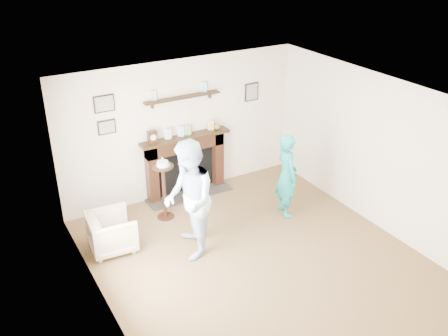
{
  "coord_description": "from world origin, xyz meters",
  "views": [
    {
      "loc": [
        -3.48,
        -5.02,
        4.54
      ],
      "look_at": [
        -0.06,
        0.9,
        1.16
      ],
      "focal_mm": 40.0,
      "sensor_mm": 36.0,
      "label": 1
    }
  ],
  "objects_px": {
    "woman": "(284,213)",
    "pedestal_table": "(164,181)",
    "man": "(191,252)",
    "armchair": "(114,249)"
  },
  "relations": [
    {
      "from": "woman",
      "to": "pedestal_table",
      "type": "xyz_separation_m",
      "value": [
        -1.84,
        0.91,
        0.69
      ]
    },
    {
      "from": "man",
      "to": "woman",
      "type": "height_order",
      "value": "man"
    },
    {
      "from": "man",
      "to": "pedestal_table",
      "type": "xyz_separation_m",
      "value": [
        0.08,
        1.12,
        0.69
      ]
    },
    {
      "from": "man",
      "to": "armchair",
      "type": "bearing_deg",
      "value": -106.15
    },
    {
      "from": "armchair",
      "to": "woman",
      "type": "distance_m",
      "value": 2.95
    },
    {
      "from": "pedestal_table",
      "to": "man",
      "type": "bearing_deg",
      "value": -94.16
    },
    {
      "from": "man",
      "to": "pedestal_table",
      "type": "distance_m",
      "value": 1.32
    },
    {
      "from": "armchair",
      "to": "woman",
      "type": "bearing_deg",
      "value": -94.76
    },
    {
      "from": "man",
      "to": "woman",
      "type": "relative_size",
      "value": 1.25
    },
    {
      "from": "man",
      "to": "pedestal_table",
      "type": "relative_size",
      "value": 1.63
    }
  ]
}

